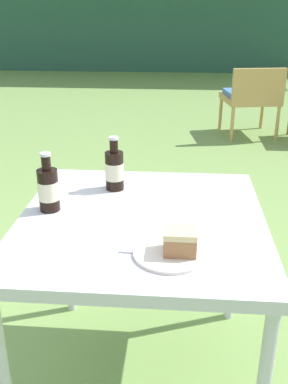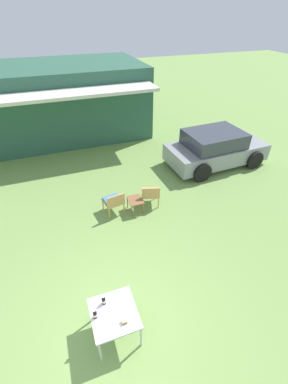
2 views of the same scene
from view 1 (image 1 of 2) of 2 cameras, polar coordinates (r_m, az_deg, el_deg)
name	(u,v)px [view 1 (image 1 of 2)]	position (r m, az deg, el deg)	size (l,w,h in m)	color
ground_plane	(142,375)	(1.94, -0.26, -22.25)	(60.00, 60.00, 0.00)	#7A9E51
wicker_chair_cushioned	(252,95)	(5.01, 13.51, 11.85)	(0.63, 0.63, 0.75)	tan
patio_table	(142,234)	(1.55, -0.30, -5.39)	(0.83, 0.87, 0.71)	silver
cake_on_plate	(176,247)	(1.29, 4.02, -6.94)	(0.22, 0.22, 0.08)	silver
cola_bottle_near	(114,169)	(1.72, -3.77, 2.88)	(0.07, 0.07, 0.21)	black
cola_bottle_far	(48,189)	(1.57, -12.05, 0.43)	(0.07, 0.07, 0.21)	black
fork	(152,254)	(1.30, 1.02, -7.86)	(0.19, 0.03, 0.01)	silver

